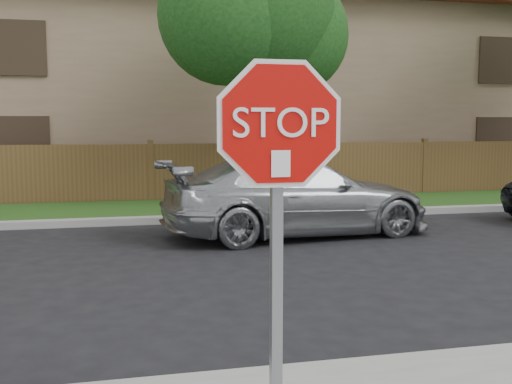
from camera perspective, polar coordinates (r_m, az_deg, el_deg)
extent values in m
plane|color=black|center=(5.28, -3.15, -17.53)|extent=(90.00, 90.00, 0.00)
cube|color=gray|center=(13.09, -9.18, -2.64)|extent=(70.00, 0.30, 0.15)
cube|color=#1E4714|center=(14.72, -9.60, -1.69)|extent=(70.00, 3.00, 0.12)
cube|color=brown|center=(16.23, -9.97, 1.70)|extent=(70.00, 0.12, 1.60)
cube|color=#8A7156|center=(21.78, -10.85, 8.70)|extent=(34.00, 8.00, 6.00)
cube|color=brown|center=(22.15, -11.04, 17.13)|extent=(35.20, 9.20, 0.50)
cylinder|color=#382B21|center=(14.83, 0.02, 5.83)|extent=(0.44, 0.44, 3.92)
sphere|color=#123C12|center=(15.08, 0.02, 17.08)|extent=(3.80, 3.80, 3.80)
sphere|color=#123C12|center=(15.49, 3.12, 14.69)|extent=(3.00, 3.00, 3.00)
sphere|color=#123C12|center=(14.48, -2.83, 16.38)|extent=(3.20, 3.20, 3.20)
cube|color=gray|center=(3.55, 1.94, -8.21)|extent=(0.07, 0.06, 2.30)
cylinder|color=white|center=(3.37, 2.28, 6.47)|extent=(1.01, 0.02, 1.01)
cylinder|color=#B50B06|center=(3.36, 2.34, 6.47)|extent=(0.93, 0.02, 0.93)
cube|color=white|center=(3.35, 2.38, 2.71)|extent=(0.11, 0.00, 0.15)
imported|color=#9FA3A6|center=(11.55, 3.95, -0.38)|extent=(5.43, 2.71, 1.51)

